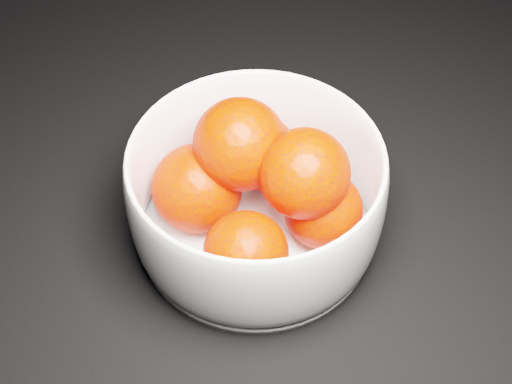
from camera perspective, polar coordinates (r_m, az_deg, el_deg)
name	(u,v)px	position (r m, az deg, el deg)	size (l,w,h in m)	color
bowl	(256,196)	(0.57, 0.00, -0.33)	(0.21, 0.21, 0.10)	silver
orange_pile	(257,183)	(0.57, 0.05, 0.69)	(0.15, 0.15, 0.11)	#FF1A00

